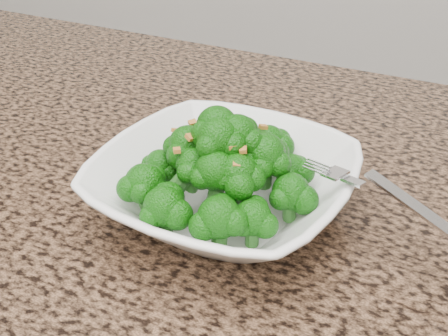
% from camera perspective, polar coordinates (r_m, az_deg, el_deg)
% --- Properties ---
extents(granite_counter, '(1.64, 1.04, 0.03)m').
position_cam_1_polar(granite_counter, '(0.56, -17.71, -7.19)').
color(granite_counter, brown).
rests_on(granite_counter, cabinet).
extents(bowl, '(0.25, 0.25, 0.06)m').
position_cam_1_polar(bowl, '(0.53, 0.00, -1.88)').
color(bowl, white).
rests_on(bowl, granite_counter).
extents(broccoli_pile, '(0.21, 0.21, 0.07)m').
position_cam_1_polar(broccoli_pile, '(0.50, 0.00, 4.12)').
color(broccoli_pile, '#13630B').
rests_on(broccoli_pile, bowl).
extents(garlic_topping, '(0.13, 0.13, 0.01)m').
position_cam_1_polar(garlic_topping, '(0.49, 0.00, 7.94)').
color(garlic_topping, '#C47D2F').
rests_on(garlic_topping, broccoli_pile).
extents(fork, '(0.16, 0.09, 0.01)m').
position_cam_1_polar(fork, '(0.49, 13.39, -1.45)').
color(fork, silver).
rests_on(fork, bowl).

